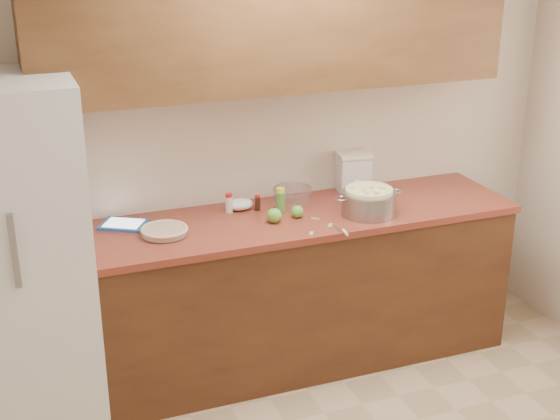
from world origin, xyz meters
name	(u,v)px	position (x,y,z in m)	size (l,w,h in m)	color
room_shell	(428,257)	(0.00, 0.00, 1.30)	(3.60, 3.60, 3.60)	tan
counter_run	(285,290)	(0.00, 1.48, 0.46)	(2.64, 0.68, 0.92)	#512C16
upper_cabinets	(276,23)	(0.00, 1.63, 1.95)	(2.60, 0.34, 0.70)	brown
fridge	(15,260)	(-1.44, 1.44, 0.90)	(0.70, 0.70, 1.80)	white
pie	(164,231)	(-0.69, 1.45, 0.94)	(0.26, 0.26, 0.04)	silver
colander	(369,202)	(0.44, 1.34, 0.99)	(0.40, 0.30, 0.15)	gray
flour_canister	(352,171)	(0.53, 1.73, 1.04)	(0.22, 0.22, 0.24)	silver
tablet	(124,224)	(-0.87, 1.65, 0.93)	(0.30, 0.28, 0.02)	#204F9C
paring_knife	(344,232)	(0.20, 1.14, 0.93)	(0.04, 0.15, 0.01)	gray
lemon_bottle	(281,201)	(-0.01, 1.54, 0.99)	(0.05, 0.05, 0.14)	#4C8C38
cinnamon_shaker	(229,203)	(-0.28, 1.64, 0.97)	(0.04, 0.04, 0.11)	beige
vanilla_bottle	(257,203)	(-0.12, 1.61, 0.96)	(0.03, 0.03, 0.09)	black
mixing_bowl	(292,194)	(0.12, 1.68, 0.97)	(0.23, 0.23, 0.09)	silver
paper_towel	(240,204)	(-0.20, 1.66, 0.95)	(0.15, 0.12, 0.06)	white
apple_left	(274,215)	(-0.09, 1.41, 0.96)	(0.08, 0.08, 0.09)	#63AC32
apple_center	(297,212)	(0.05, 1.43, 0.96)	(0.07, 0.07, 0.08)	#63AC32
peel_a	(330,225)	(0.17, 1.26, 0.92)	(0.05, 0.02, 0.00)	#88BD5C
peel_b	(311,233)	(0.03, 1.19, 0.92)	(0.05, 0.02, 0.00)	#88BD5C
peel_c	(315,219)	(0.14, 1.38, 0.92)	(0.04, 0.02, 0.00)	#88BD5C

